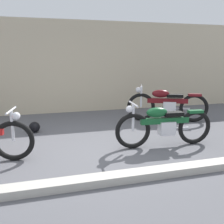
{
  "coord_description": "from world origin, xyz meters",
  "views": [
    {
      "loc": [
        -0.78,
        -4.38,
        1.76
      ],
      "look_at": [
        0.66,
        0.87,
        0.55
      ],
      "focal_mm": 39.81,
      "sensor_mm": 36.0,
      "label": 1
    }
  ],
  "objects": [
    {
      "name": "ground_plane",
      "position": [
        0.0,
        0.0,
        0.0
      ],
      "size": [
        40.0,
        40.0,
        0.0
      ],
      "primitive_type": "plane",
      "color": "#56565B"
    },
    {
      "name": "building_wall",
      "position": [
        0.0,
        3.76,
        1.44
      ],
      "size": [
        18.0,
        0.3,
        2.88
      ],
      "primitive_type": "cube",
      "color": "beige",
      "rests_on": "ground_plane"
    },
    {
      "name": "curb_strip",
      "position": [
        0.0,
        -1.24,
        0.06
      ],
      "size": [
        18.0,
        0.24,
        0.12
      ],
      "primitive_type": "cube",
      "color": "#B7B2A8",
      "rests_on": "ground_plane"
    },
    {
      "name": "helmet",
      "position": [
        -1.05,
        1.59,
        0.13
      ],
      "size": [
        0.26,
        0.26,
        0.26
      ],
      "primitive_type": "sphere",
      "color": "black",
      "rests_on": "ground_plane"
    },
    {
      "name": "motorcycle_green",
      "position": [
        1.47,
        -0.07,
        0.44
      ],
      "size": [
        2.02,
        0.56,
        0.9
      ],
      "rotation": [
        0.0,
        0.0,
        3.07
      ],
      "color": "black",
      "rests_on": "ground_plane"
    },
    {
      "name": "motorcycle_maroon",
      "position": [
        2.46,
        1.72,
        0.48
      ],
      "size": [
        2.1,
        1.02,
        1.0
      ],
      "rotation": [
        0.0,
        0.0,
        2.76
      ],
      "color": "black",
      "rests_on": "ground_plane"
    }
  ]
}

